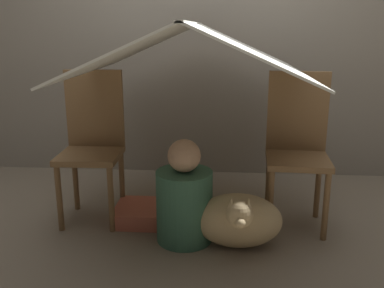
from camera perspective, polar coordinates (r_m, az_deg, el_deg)
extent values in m
plane|color=gray|center=(2.76, -0.11, -11.06)|extent=(8.80, 8.80, 0.00)
cube|color=gray|center=(3.58, 1.29, 15.75)|extent=(7.00, 0.05, 2.50)
cylinder|color=brown|center=(2.76, -17.28, -6.96)|extent=(0.04, 0.04, 0.42)
cylinder|color=brown|center=(2.67, -10.74, -7.29)|extent=(0.04, 0.04, 0.42)
cylinder|color=brown|center=(3.04, -15.26, -4.70)|extent=(0.04, 0.04, 0.42)
cylinder|color=brown|center=(2.96, -9.33, -4.91)|extent=(0.04, 0.04, 0.42)
cube|color=brown|center=(2.78, -13.44, -1.52)|extent=(0.39, 0.39, 0.04)
cube|color=brown|center=(2.88, -12.84, 4.64)|extent=(0.38, 0.04, 0.50)
cylinder|color=brown|center=(2.61, 10.39, -7.86)|extent=(0.04, 0.04, 0.42)
cylinder|color=brown|center=(2.64, 17.42, -8.00)|extent=(0.04, 0.04, 0.42)
cylinder|color=brown|center=(2.90, 10.13, -5.37)|extent=(0.04, 0.04, 0.42)
cylinder|color=brown|center=(2.94, 16.42, -5.53)|extent=(0.04, 0.04, 0.42)
cube|color=brown|center=(2.69, 13.90, -2.12)|extent=(0.40, 0.40, 0.04)
cube|color=brown|center=(2.79, 13.90, 4.25)|extent=(0.38, 0.05, 0.50)
cube|color=silver|center=(2.59, -7.35, 12.54)|extent=(0.65, 1.48, 0.30)
cube|color=silver|center=(2.54, 7.49, 12.48)|extent=(0.65, 1.48, 0.30)
cube|color=silver|center=(2.54, 0.00, 15.84)|extent=(0.04, 1.48, 0.01)
cylinder|color=#38664C|center=(2.53, -1.03, -8.27)|extent=(0.33, 0.33, 0.43)
sphere|color=tan|center=(2.42, -1.06, -1.57)|extent=(0.19, 0.19, 0.19)
ellipsoid|color=tan|center=(2.49, 6.15, -10.11)|extent=(0.50, 0.25, 0.32)
sphere|color=tan|center=(2.27, 6.38, -9.30)|extent=(0.15, 0.15, 0.15)
ellipsoid|color=tan|center=(2.21, 6.43, -10.35)|extent=(0.06, 0.07, 0.05)
cone|color=tan|center=(2.24, 5.30, -7.92)|extent=(0.05, 0.05, 0.07)
cone|color=tan|center=(2.24, 7.56, -7.95)|extent=(0.05, 0.05, 0.07)
cube|color=#CC664C|center=(2.84, -5.80, -9.18)|extent=(0.43, 0.34, 0.10)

